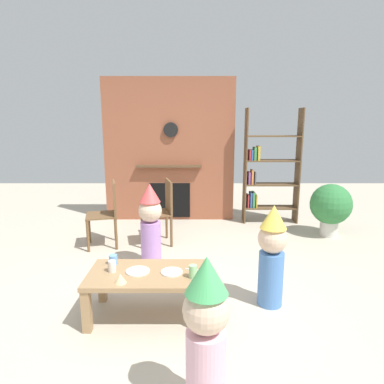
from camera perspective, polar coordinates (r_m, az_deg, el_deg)
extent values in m
plane|color=#BCB29E|center=(3.55, -2.53, -16.44)|extent=(12.00, 12.00, 0.00)
cube|color=#935138|center=(5.75, -3.87, 7.09)|extent=(2.20, 0.18, 2.40)
cube|color=black|center=(5.79, -3.82, -1.41)|extent=(0.70, 0.02, 0.60)
cube|color=brown|center=(5.64, -3.93, 4.44)|extent=(1.10, 0.10, 0.04)
cylinder|color=black|center=(5.61, -3.64, 10.55)|extent=(0.24, 0.04, 0.24)
cube|color=brown|center=(5.64, 9.07, 4.31)|extent=(0.02, 0.28, 1.90)
cube|color=brown|center=(5.84, 17.65, 4.16)|extent=(0.02, 0.28, 1.90)
cube|color=brown|center=(5.85, 13.11, -2.56)|extent=(0.86, 0.28, 0.02)
cube|color=brown|center=(5.77, 13.30, 1.29)|extent=(0.86, 0.28, 0.02)
cube|color=brown|center=(5.71, 13.49, 5.24)|extent=(0.86, 0.28, 0.02)
cube|color=brown|center=(5.68, 13.69, 9.25)|extent=(0.86, 0.28, 0.02)
cube|color=#B23333|center=(5.75, 9.48, -1.46)|extent=(0.02, 0.20, 0.21)
cube|color=#3359A5|center=(5.76, 9.94, -1.25)|extent=(0.03, 0.20, 0.26)
cube|color=#3F8C4C|center=(5.76, 10.39, -1.24)|extent=(0.04, 0.20, 0.26)
cube|color=gold|center=(5.78, 10.85, -1.47)|extent=(0.02, 0.20, 0.21)
cube|color=#8C4C99|center=(5.68, 9.66, 2.41)|extent=(0.03, 0.20, 0.20)
cube|color=#D87F3F|center=(5.68, 10.17, 2.57)|extent=(0.03, 0.20, 0.24)
cube|color=#4C4C51|center=(5.69, 10.62, 2.39)|extent=(0.02, 0.20, 0.20)
cube|color=#B23333|center=(5.63, 9.77, 6.27)|extent=(0.02, 0.20, 0.17)
cube|color=#3359A5|center=(5.63, 10.13, 6.26)|extent=(0.03, 0.20, 0.17)
cube|color=#3F8C4C|center=(5.64, 10.63, 6.46)|extent=(0.04, 0.20, 0.21)
cube|color=gold|center=(5.65, 11.23, 6.55)|extent=(0.04, 0.20, 0.23)
cube|color=#9E7A51|center=(3.01, -7.32, -13.78)|extent=(1.05, 0.57, 0.04)
cube|color=#9E7A51|center=(2.99, -17.54, -18.80)|extent=(0.07, 0.07, 0.37)
cube|color=#9E7A51|center=(2.87, 2.33, -19.63)|extent=(0.07, 0.07, 0.37)
cube|color=#9E7A51|center=(3.40, -15.07, -14.75)|extent=(0.07, 0.07, 0.37)
cube|color=#9E7A51|center=(3.29, 1.99, -15.24)|extent=(0.07, 0.07, 0.37)
cylinder|color=silver|center=(3.05, -13.47, -12.21)|extent=(0.07, 0.07, 0.10)
cylinder|color=#8CD18C|center=(2.86, 0.16, -13.40)|extent=(0.07, 0.07, 0.11)
cylinder|color=#669EE0|center=(3.20, -13.27, -11.17)|extent=(0.08, 0.08, 0.09)
cylinder|color=white|center=(3.02, -9.23, -13.19)|extent=(0.20, 0.20, 0.01)
cylinder|color=white|center=(2.97, -3.48, -13.46)|extent=(0.19, 0.19, 0.01)
cone|color=#EAC68C|center=(2.85, -12.14, -14.19)|extent=(0.10, 0.10, 0.08)
cube|color=silver|center=(3.02, 0.25, -13.09)|extent=(0.15, 0.05, 0.01)
cylinder|color=#EAB2C6|center=(2.21, 2.37, -28.30)|extent=(0.23, 0.23, 0.52)
sphere|color=beige|center=(1.98, 2.47, -19.48)|extent=(0.27, 0.27, 0.27)
cone|color=#4CB766|center=(1.87, 2.53, -13.97)|extent=(0.24, 0.24, 0.22)
cylinder|color=#4C7FC6|center=(3.29, 13.26, -14.18)|extent=(0.23, 0.23, 0.51)
sphere|color=beige|center=(3.14, 13.60, -7.76)|extent=(0.27, 0.27, 0.27)
cone|color=#F2D14C|center=(3.07, 13.79, -4.12)|extent=(0.24, 0.24, 0.21)
cylinder|color=#B27FCC|center=(4.05, -7.00, -8.68)|extent=(0.24, 0.24, 0.53)
sphere|color=beige|center=(3.93, -7.14, -3.18)|extent=(0.27, 0.27, 0.27)
cone|color=#EA4C4C|center=(3.88, -7.23, -0.13)|extent=(0.25, 0.25, 0.22)
cube|color=brown|center=(4.70, -15.21, -3.83)|extent=(0.49, 0.49, 0.02)
cube|color=brown|center=(4.65, -13.09, -0.93)|extent=(0.13, 0.40, 0.45)
cylinder|color=brown|center=(4.95, -17.13, -5.89)|extent=(0.04, 0.04, 0.43)
cylinder|color=brown|center=(4.61, -17.34, -7.23)|extent=(0.04, 0.04, 0.43)
cylinder|color=brown|center=(4.94, -12.94, -5.68)|extent=(0.04, 0.04, 0.43)
cylinder|color=brown|center=(4.60, -12.82, -7.02)|extent=(0.04, 0.04, 0.43)
cube|color=brown|center=(4.66, -6.17, -3.62)|extent=(0.49, 0.49, 0.02)
cube|color=brown|center=(4.63, -3.97, -0.68)|extent=(0.13, 0.39, 0.45)
cylinder|color=brown|center=(4.88, -8.52, -5.74)|extent=(0.04, 0.04, 0.43)
cylinder|color=brown|center=(4.54, -8.03, -7.09)|extent=(0.04, 0.04, 0.43)
cylinder|color=brown|center=(4.92, -4.34, -5.46)|extent=(0.04, 0.04, 0.43)
cylinder|color=brown|center=(4.59, -3.53, -6.78)|extent=(0.04, 0.04, 0.43)
cylinder|color=beige|center=(5.45, 22.30, -5.72)|extent=(0.26, 0.26, 0.23)
sphere|color=#31793D|center=(5.35, 22.62, -1.93)|extent=(0.60, 0.60, 0.60)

